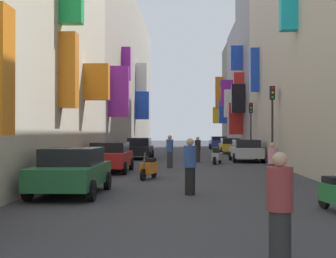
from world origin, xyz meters
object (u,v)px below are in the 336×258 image
object	(u,v)px
pedestrian_near_right	(280,209)
pedestrian_near_left	(190,167)
pedestrian_crossing	(170,151)
pedestrian_far_away	(273,163)
traffic_light_near_corner	(272,112)
parked_car_silver	(246,150)
scooter_orange	(149,168)
scooter_silver	(217,156)
traffic_light_far_corner	(251,120)
parked_car_blue	(218,142)
parked_car_green	(72,170)
pedestrian_mid_street	(198,149)
parked_car_yellow	(230,145)
parked_car_red	(110,156)
parked_car_black	(139,148)

from	to	relation	value
pedestrian_near_right	pedestrian_near_left	bearing A→B (deg)	99.37
pedestrian_crossing	pedestrian_far_away	xyz separation A→B (m)	(4.14, -7.16, -0.13)
traffic_light_near_corner	pedestrian_far_away	bearing A→B (deg)	-100.92
parked_car_silver	scooter_orange	bearing A→B (deg)	-116.16
scooter_silver	traffic_light_far_corner	bearing A→B (deg)	63.27
parked_car_blue	parked_car_green	xyz separation A→B (m)	(-7.38, -37.74, -0.01)
pedestrian_mid_street	pedestrian_far_away	bearing A→B (deg)	-78.20
parked_car_blue	pedestrian_crossing	bearing A→B (deg)	-99.74
traffic_light_near_corner	parked_car_silver	bearing A→B (deg)	99.24
parked_car_yellow	parked_car_red	distance (m)	20.83
pedestrian_crossing	parked_car_yellow	bearing A→B (deg)	73.56
parked_car_blue	pedestrian_near_left	size ratio (longest dim) A/B	2.39
traffic_light_far_corner	parked_car_black	bearing A→B (deg)	-175.99
parked_car_black	pedestrian_near_right	distance (m)	26.35
parked_car_black	pedestrian_near_left	size ratio (longest dim) A/B	2.44
parked_car_silver	parked_car_blue	world-z (taller)	parked_car_silver
pedestrian_far_away	pedestrian_mid_street	bearing A→B (deg)	101.80
pedestrian_mid_street	pedestrian_near_right	bearing A→B (deg)	-88.66
traffic_light_far_corner	parked_car_red	bearing A→B (deg)	-126.54
parked_car_silver	pedestrian_far_away	xyz separation A→B (m)	(-0.70, -12.54, 0.01)
parked_car_blue	parked_car_black	size ratio (longest dim) A/B	0.98
scooter_orange	traffic_light_near_corner	xyz separation A→B (m)	(6.29, 6.39, 2.57)
parked_car_black	pedestrian_near_left	world-z (taller)	pedestrian_near_left
parked_car_green	scooter_orange	bearing A→B (deg)	66.23
pedestrian_crossing	traffic_light_far_corner	distance (m)	10.66
traffic_light_near_corner	parked_car_black	bearing A→B (deg)	136.52
parked_car_red	scooter_silver	bearing A→B (deg)	45.60
parked_car_green	pedestrian_near_right	xyz separation A→B (m)	(4.87, -7.23, 0.06)
parked_car_black	traffic_light_near_corner	world-z (taller)	traffic_light_near_corner
pedestrian_far_away	traffic_light_far_corner	bearing A→B (deg)	84.52
parked_car_blue	traffic_light_near_corner	world-z (taller)	traffic_light_near_corner
parked_car_silver	parked_car_red	distance (m)	11.09
pedestrian_near_left	pedestrian_near_right	world-z (taller)	pedestrian_near_left
parked_car_blue	parked_car_red	distance (m)	30.86
parked_car_red	scooter_orange	world-z (taller)	parked_car_red
pedestrian_crossing	pedestrian_near_right	distance (m)	17.81
pedestrian_near_left	traffic_light_far_corner	distance (m)	19.87
scooter_orange	traffic_light_far_corner	distance (m)	16.15
pedestrian_near_right	scooter_orange	bearing A→B (deg)	103.51
parked_car_blue	scooter_silver	world-z (taller)	parked_car_blue
parked_car_silver	scooter_silver	bearing A→B (deg)	-131.92
pedestrian_mid_street	traffic_light_far_corner	distance (m)	6.07
scooter_silver	pedestrian_near_right	size ratio (longest dim) A/B	1.13
parked_car_green	parked_car_red	size ratio (longest dim) A/B	1.00
parked_car_black	pedestrian_crossing	distance (m)	8.62
pedestrian_near_left	traffic_light_near_corner	distance (m)	12.07
pedestrian_far_away	traffic_light_near_corner	distance (m)	8.17
pedestrian_near_left	scooter_orange	bearing A→B (deg)	109.85
parked_car_red	scooter_silver	world-z (taller)	parked_car_red
pedestrian_crossing	pedestrian_near_left	size ratio (longest dim) A/B	1.02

